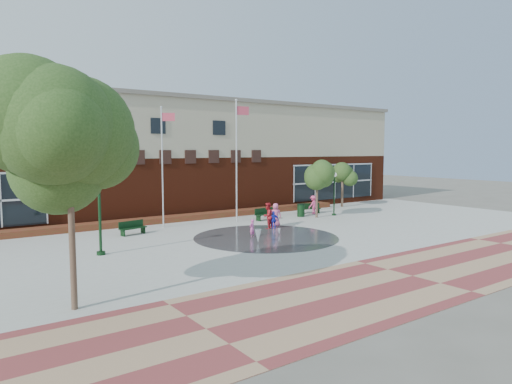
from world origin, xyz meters
TOP-DOWN VIEW (x-y plane):
  - ground at (0.00, 0.00)m, footprint 120.00×120.00m
  - plaza_concrete at (0.00, 4.00)m, footprint 46.00×18.00m
  - paver_band at (0.00, -7.00)m, footprint 46.00×6.00m
  - splash_pad at (0.00, 3.00)m, footprint 8.40×8.40m
  - library_building at (0.00, 17.48)m, footprint 44.40×10.40m
  - flower_bed at (0.00, 11.60)m, footprint 26.00×1.20m
  - flagpole_left at (-3.41, 9.69)m, footprint 0.86×0.43m
  - flagpole_right at (1.89, 8.99)m, footprint 1.06×0.23m
  - lamp_left at (-9.19, 4.05)m, footprint 0.45×0.45m
  - lamp_right at (9.68, 7.17)m, footprint 0.36×0.36m
  - bench_left at (-6.04, 8.28)m, footprint 1.75×0.83m
  - bench_mid at (3.92, 8.34)m, footprint 1.80×0.69m
  - bench_right at (8.90, 9.04)m, footprint 1.69×1.06m
  - trash_can at (7.13, 8.15)m, footprint 0.60×0.60m
  - tree_big_left at (-12.16, -3.15)m, footprint 4.65×4.65m
  - tree_mid at (7.78, 7.09)m, footprint 2.52×2.52m
  - tree_small_right at (14.11, 10.60)m, footprint 2.37×2.37m
  - water_jet_a at (-1.32, 1.94)m, footprint 0.38×0.38m
  - water_jet_b at (1.10, 3.14)m, footprint 0.17×0.17m
  - child_splash at (-0.63, 3.52)m, footprint 0.45×0.37m
  - adult_red at (1.82, 5.28)m, footprint 1.02×0.91m
  - adult_pink at (2.86, 5.78)m, footprint 0.91×0.84m
  - child_blue at (2.11, 5.01)m, footprint 0.74×0.50m
  - person_bench at (8.88, 8.67)m, footprint 1.01×0.64m

SIDE VIEW (x-z plane):
  - ground at x=0.00m, z-range 0.00..0.00m
  - flower_bed at x=0.00m, z-range -0.20..0.20m
  - water_jet_a at x=-1.32m, z-range -0.37..0.37m
  - water_jet_b at x=1.10m, z-range -0.20..0.20m
  - plaza_concrete at x=0.00m, z-range 0.00..0.01m
  - paver_band at x=0.00m, z-range 0.00..0.01m
  - splash_pad at x=0.00m, z-range 0.00..0.01m
  - bench_right at x=8.90m, z-range -0.15..0.68m
  - bench_left at x=-6.04m, z-range -0.15..0.70m
  - bench_mid at x=3.92m, z-range -0.16..0.73m
  - trash_can at x=7.13m, z-range 0.01..1.00m
  - child_splash at x=-0.63m, z-range 0.00..1.07m
  - child_blue at x=2.11m, z-range 0.00..1.17m
  - person_bench at x=8.88m, z-range 0.00..1.49m
  - adult_pink at x=2.86m, z-range 0.00..1.56m
  - adult_red at x=1.82m, z-range 0.00..1.72m
  - lamp_right at x=9.68m, z-range 0.41..3.78m
  - lamp_left at x=-9.19m, z-range 0.52..4.80m
  - tree_small_right at x=14.11m, z-range 0.93..4.99m
  - tree_mid at x=7.78m, z-range 0.97..5.22m
  - flagpole_left at x=-3.41m, z-range 0.45..8.37m
  - library_building at x=0.00m, z-range 0.04..9.24m
  - flagpole_right at x=1.89m, z-range 0.51..9.15m
  - tree_big_left at x=-12.16m, z-range 1.60..9.04m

